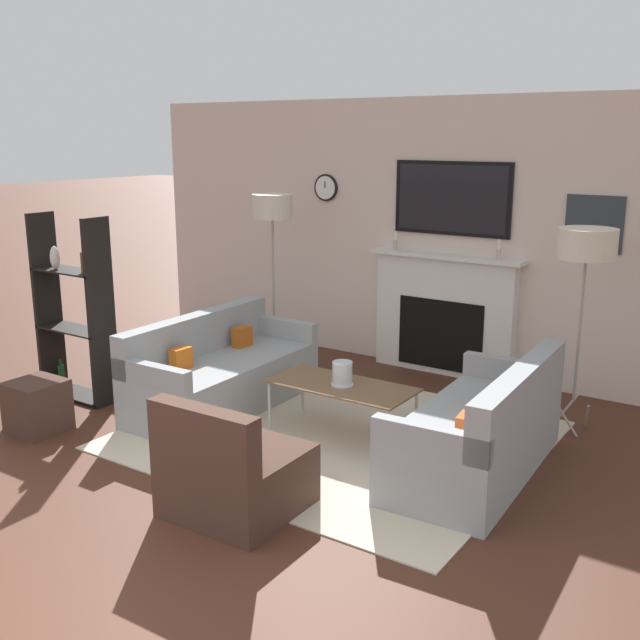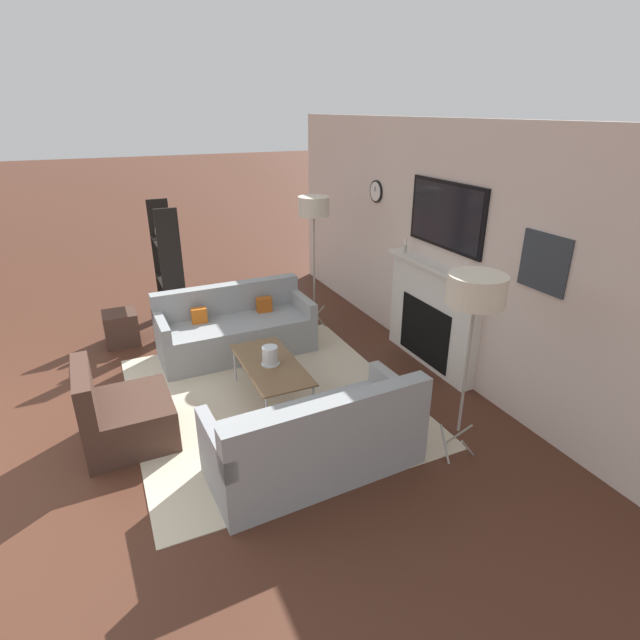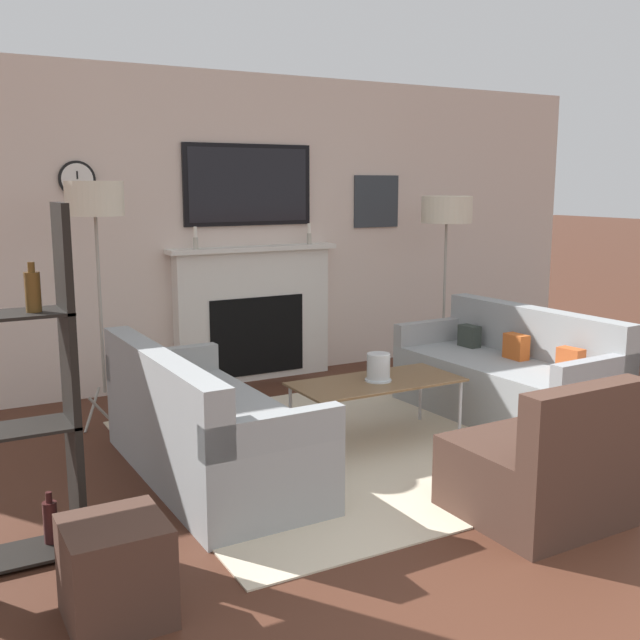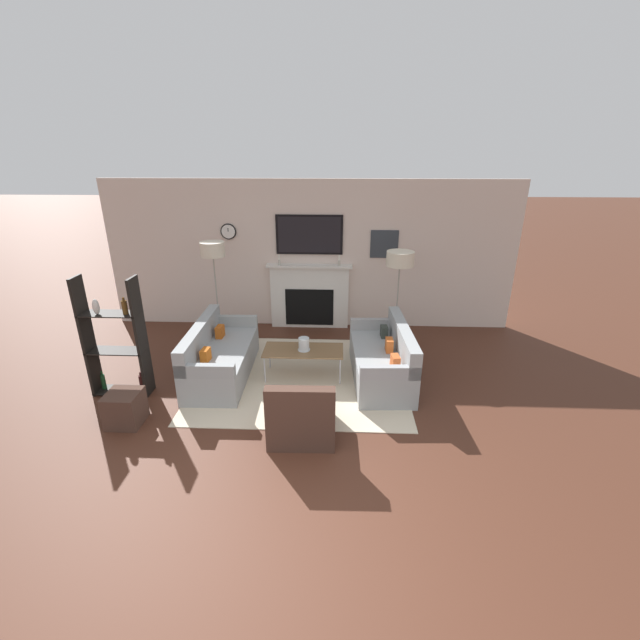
% 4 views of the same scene
% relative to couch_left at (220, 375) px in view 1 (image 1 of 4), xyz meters
% --- Properties ---
extents(fireplace_wall, '(7.47, 0.28, 2.70)m').
position_rel_couch_left_xyz_m(fireplace_wall, '(1.21, 2.08, 0.95)').
color(fireplace_wall, beige).
rests_on(fireplace_wall, ground_plane).
extents(area_rug, '(3.03, 2.67, 0.01)m').
position_rel_couch_left_xyz_m(area_rug, '(1.21, 0.00, -0.28)').
color(area_rug, beige).
rests_on(area_rug, ground_plane).
extents(couch_left, '(0.81, 1.84, 0.80)m').
position_rel_couch_left_xyz_m(couch_left, '(0.00, 0.00, 0.00)').
color(couch_left, '#939799').
rests_on(couch_left, ground_plane).
extents(couch_right, '(0.86, 1.76, 0.82)m').
position_rel_couch_left_xyz_m(couch_right, '(2.42, 0.00, 0.01)').
color(couch_right, '#939799').
rests_on(couch_right, ground_plane).
extents(armchair, '(0.78, 0.77, 0.79)m').
position_rel_couch_left_xyz_m(armchair, '(1.35, -1.41, -0.03)').
color(armchair, '#452D24').
rests_on(armchair, ground_plane).
extents(coffee_table, '(1.16, 0.54, 0.43)m').
position_rel_couch_left_xyz_m(coffee_table, '(1.25, 0.02, 0.12)').
color(coffee_table, brown).
rests_on(coffee_table, ground_plane).
extents(hurricane_candle, '(0.18, 0.18, 0.19)m').
position_rel_couch_left_xyz_m(hurricane_candle, '(1.26, 0.02, 0.23)').
color(hurricane_candle, silver).
rests_on(hurricane_candle, coffee_table).
extents(floor_lamp_left, '(0.40, 0.40, 1.78)m').
position_rel_couch_left_xyz_m(floor_lamp_left, '(-0.31, 1.19, 1.33)').
color(floor_lamp_left, '#9E998E').
rests_on(floor_lamp_left, ground_plane).
extents(floor_lamp_right, '(0.45, 0.45, 1.65)m').
position_rel_couch_left_xyz_m(floor_lamp_right, '(2.73, 1.19, 1.22)').
color(floor_lamp_right, '#9E998E').
rests_on(floor_lamp_right, ground_plane).
extents(shelf_unit, '(0.78, 0.28, 1.67)m').
position_rel_couch_left_xyz_m(shelf_unit, '(-1.22, -0.55, 0.50)').
color(shelf_unit, black).
rests_on(shelf_unit, ground_plane).
extents(ottoman, '(0.40, 0.40, 0.42)m').
position_rel_couch_left_xyz_m(ottoman, '(-0.85, -1.26, -0.08)').
color(ottoman, '#452D24').
rests_on(ottoman, ground_plane).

